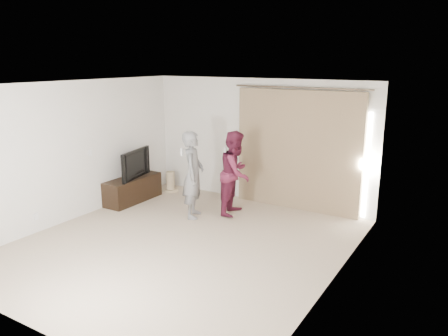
{
  "coord_description": "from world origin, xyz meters",
  "views": [
    {
      "loc": [
        4.06,
        -5.35,
        2.96
      ],
      "look_at": [
        0.09,
        1.2,
        1.06
      ],
      "focal_mm": 35.0,
      "sensor_mm": 36.0,
      "label": 1
    }
  ],
  "objects_px": {
    "tv": "(132,164)",
    "person_woman": "(236,173)",
    "tv_console": "(133,189)",
    "person_man": "(193,175)"
  },
  "relations": [
    {
      "from": "tv_console",
      "to": "person_man",
      "type": "bearing_deg",
      "value": -3.62
    },
    {
      "from": "person_woman",
      "to": "person_man",
      "type": "bearing_deg",
      "value": -135.75
    },
    {
      "from": "tv_console",
      "to": "tv",
      "type": "distance_m",
      "value": 0.57
    },
    {
      "from": "person_man",
      "to": "person_woman",
      "type": "relative_size",
      "value": 1.01
    },
    {
      "from": "tv_console",
      "to": "tv",
      "type": "xyz_separation_m",
      "value": [
        0.0,
        0.0,
        0.57
      ]
    },
    {
      "from": "tv",
      "to": "person_man",
      "type": "distance_m",
      "value": 1.67
    },
    {
      "from": "person_woman",
      "to": "tv",
      "type": "bearing_deg",
      "value": -168.06
    },
    {
      "from": "tv",
      "to": "person_woman",
      "type": "bearing_deg",
      "value": -90.0
    },
    {
      "from": "tv",
      "to": "person_woman",
      "type": "xyz_separation_m",
      "value": [
        2.27,
        0.48,
        -0.0
      ]
    },
    {
      "from": "tv",
      "to": "person_man",
      "type": "xyz_separation_m",
      "value": [
        1.67,
        -0.11,
        0.01
      ]
    }
  ]
}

